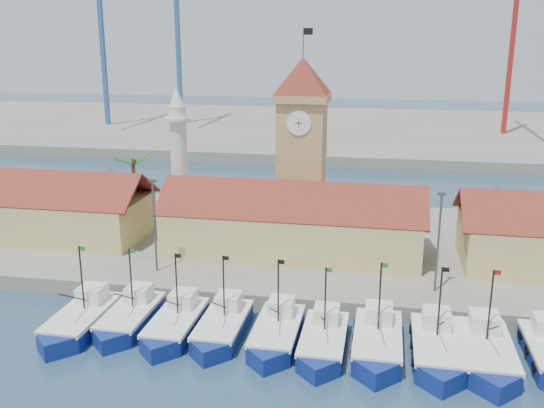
% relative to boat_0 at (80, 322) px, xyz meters
% --- Properties ---
extents(ground, '(400.00, 400.00, 0.00)m').
position_rel_boat_0_xyz_m(ground, '(14.75, -1.80, -0.77)').
color(ground, '#1C384C').
rests_on(ground, ground).
extents(quay, '(140.00, 32.00, 1.50)m').
position_rel_boat_0_xyz_m(quay, '(14.75, 22.20, -0.02)').
color(quay, gray).
rests_on(quay, ground).
extents(terminal, '(240.00, 80.00, 2.00)m').
position_rel_boat_0_xyz_m(terminal, '(14.75, 108.20, 0.23)').
color(terminal, gray).
rests_on(terminal, ground).
extents(boat_0, '(3.59, 9.83, 7.44)m').
position_rel_boat_0_xyz_m(boat_0, '(0.00, 0.00, 0.00)').
color(boat_0, navy).
rests_on(boat_0, ground).
extents(boat_1, '(3.37, 9.23, 6.99)m').
position_rel_boat_0_xyz_m(boat_1, '(3.70, 1.35, -0.05)').
color(boat_1, navy).
rests_on(boat_1, ground).
extents(boat_2, '(3.39, 9.30, 7.04)m').
position_rel_boat_0_xyz_m(boat_2, '(7.83, 0.83, -0.04)').
color(boat_2, navy).
rests_on(boat_2, ground).
extents(boat_3, '(3.38, 9.26, 7.01)m').
position_rel_boat_0_xyz_m(boat_3, '(11.69, 1.12, -0.04)').
color(boat_3, navy).
rests_on(boat_3, ground).
extents(boat_4, '(3.43, 9.39, 7.10)m').
position_rel_boat_0_xyz_m(boat_4, '(16.16, 0.86, -0.03)').
color(boat_4, navy).
rests_on(boat_4, ground).
extents(boat_5, '(3.35, 9.18, 6.94)m').
position_rel_boat_0_xyz_m(boat_5, '(19.91, 0.25, -0.05)').
color(boat_5, navy).
rests_on(boat_5, ground).
extents(boat_6, '(3.60, 9.87, 7.47)m').
position_rel_boat_0_xyz_m(boat_6, '(23.97, 0.73, 0.00)').
color(boat_6, navy).
rests_on(boat_6, ground).
extents(boat_7, '(3.61, 9.89, 7.48)m').
position_rel_boat_0_xyz_m(boat_7, '(28.36, 0.62, 0.00)').
color(boat_7, navy).
rests_on(boat_7, ground).
extents(boat_8, '(3.63, 9.94, 7.52)m').
position_rel_boat_0_xyz_m(boat_8, '(31.93, 0.61, 0.01)').
color(boat_8, navy).
rests_on(boat_8, ground).
extents(hall_left, '(31.20, 10.13, 7.61)m').
position_rel_boat_0_xyz_m(hall_left, '(-17.25, 18.20, 3.22)').
color(hall_left, '#D8C776').
rests_on(hall_left, quay).
extents(hall_center, '(27.04, 10.13, 7.61)m').
position_rel_boat_0_xyz_m(hall_center, '(14.75, 18.20, 3.22)').
color(hall_center, '#D8C776').
rests_on(hall_center, quay).
extents(clock_tower, '(5.80, 5.80, 22.70)m').
position_rel_boat_0_xyz_m(clock_tower, '(14.75, 24.19, 11.19)').
color(clock_tower, tan).
rests_on(clock_tower, quay).
extents(minaret, '(3.00, 3.00, 16.30)m').
position_rel_boat_0_xyz_m(minaret, '(-0.25, 26.20, 8.96)').
color(minaret, silver).
rests_on(minaret, quay).
extents(palm_tree, '(5.60, 5.03, 8.39)m').
position_rel_boat_0_xyz_m(palm_tree, '(-5.25, 24.20, 5.48)').
color(palm_tree, brown).
rests_on(palm_tree, quay).
extents(lamp_posts, '(80.70, 0.25, 9.03)m').
position_rel_boat_0_xyz_m(lamp_posts, '(15.25, 10.20, 5.71)').
color(lamp_posts, '#3F3F44').
rests_on(lamp_posts, quay).
extents(crane_blue_far, '(1.00, 32.89, 45.95)m').
position_rel_boat_0_xyz_m(crane_blue_far, '(-45.02, 98.86, 26.73)').
color(crane_blue_far, '#2E588D').
rests_on(crane_blue_far, terminal).
extents(crane_blue_near, '(1.00, 31.80, 44.75)m').
position_rel_boat_0_xyz_m(crane_blue_near, '(-27.86, 104.98, 25.98)').
color(crane_blue_near, '#2E588D').
rests_on(crane_blue_near, terminal).
extents(crane_red_right, '(1.00, 35.97, 43.66)m').
position_rel_boat_0_xyz_m(crane_red_right, '(49.98, 101.35, 25.73)').
color(crane_red_right, '#A81F19').
rests_on(crane_red_right, terminal).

